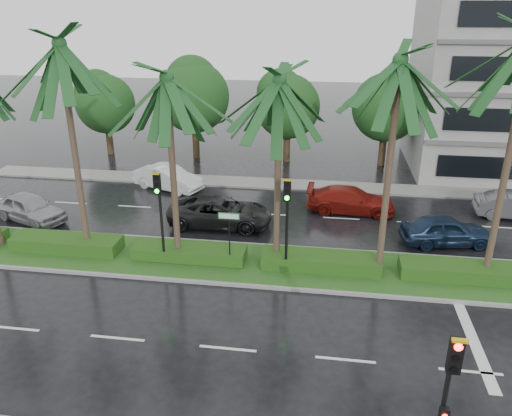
# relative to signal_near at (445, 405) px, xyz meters

# --- Properties ---
(ground) EXTENTS (120.00, 120.00, 0.00)m
(ground) POSITION_rel_signal_near_xyz_m (-6.00, 9.39, -2.50)
(ground) COLOR black
(ground) RESTS_ON ground
(far_sidewalk) EXTENTS (40.00, 2.00, 0.12)m
(far_sidewalk) POSITION_rel_signal_near_xyz_m (-6.00, 21.39, -2.44)
(far_sidewalk) COLOR slate
(far_sidewalk) RESTS_ON ground
(median) EXTENTS (36.00, 4.00, 0.15)m
(median) POSITION_rel_signal_near_xyz_m (-6.00, 10.39, -2.42)
(median) COLOR gray
(median) RESTS_ON ground
(hedge) EXTENTS (35.20, 1.40, 0.60)m
(hedge) POSITION_rel_signal_near_xyz_m (-6.00, 10.39, -2.05)
(hedge) COLOR #1F4413
(hedge) RESTS_ON median
(lane_markings) EXTENTS (34.00, 13.06, 0.01)m
(lane_markings) POSITION_rel_signal_near_xyz_m (-2.96, 8.96, -2.50)
(lane_markings) COLOR silver
(lane_markings) RESTS_ON ground
(palm_row) EXTENTS (26.30, 4.20, 10.61)m
(palm_row) POSITION_rel_signal_near_xyz_m (-7.25, 10.41, 5.83)
(palm_row) COLOR #423226
(palm_row) RESTS_ON median
(signal_near) EXTENTS (0.34, 0.45, 4.36)m
(signal_near) POSITION_rel_signal_near_xyz_m (0.00, 0.00, 0.00)
(signal_near) COLOR black
(signal_near) RESTS_ON near_sidewalk
(signal_median_left) EXTENTS (0.34, 0.42, 4.36)m
(signal_median_left) POSITION_rel_signal_near_xyz_m (-10.00, 9.69, 0.49)
(signal_median_left) COLOR black
(signal_median_left) RESTS_ON median
(signal_median_right) EXTENTS (0.34, 0.42, 4.36)m
(signal_median_right) POSITION_rel_signal_near_xyz_m (-4.50, 9.69, 0.49)
(signal_median_right) COLOR black
(signal_median_right) RESTS_ON median
(street_sign) EXTENTS (0.95, 0.09, 2.60)m
(street_sign) POSITION_rel_signal_near_xyz_m (-7.00, 9.87, -0.38)
(street_sign) COLOR black
(street_sign) RESTS_ON median
(bg_trees) EXTENTS (32.65, 5.28, 7.63)m
(bg_trees) POSITION_rel_signal_near_xyz_m (-5.91, 26.98, 2.02)
(bg_trees) COLOR #352518
(bg_trees) RESTS_ON ground
(car_silver) EXTENTS (3.31, 4.77, 1.51)m
(car_silver) POSITION_rel_signal_near_xyz_m (-18.82, 13.61, -1.75)
(car_silver) COLOR #96979D
(car_silver) RESTS_ON ground
(car_white) EXTENTS (3.13, 4.87, 1.51)m
(car_white) POSITION_rel_signal_near_xyz_m (-12.92, 19.59, -1.75)
(car_white) COLOR silver
(car_white) RESTS_ON ground
(car_darkgrey) EXTENTS (2.54, 5.48, 1.52)m
(car_darkgrey) POSITION_rel_signal_near_xyz_m (-8.42, 14.52, -1.74)
(car_darkgrey) COLOR black
(car_darkgrey) RESTS_ON ground
(car_red) EXTENTS (2.20, 5.04, 1.44)m
(car_red) POSITION_rel_signal_near_xyz_m (-1.50, 17.47, -1.78)
(car_red) COLOR maroon
(car_red) RESTS_ON ground
(car_blue) EXTENTS (2.42, 4.56, 1.48)m
(car_blue) POSITION_rel_signal_near_xyz_m (3.00, 13.92, -1.76)
(car_blue) COLOR #152641
(car_blue) RESTS_ON ground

